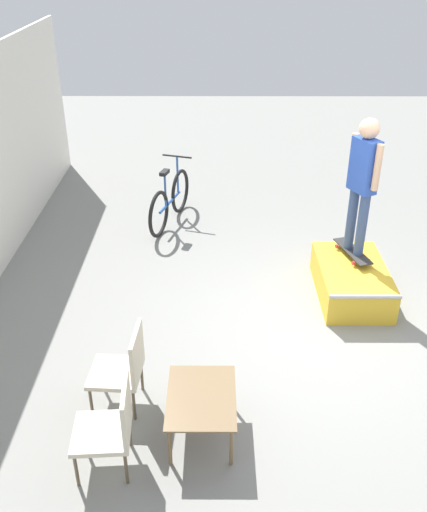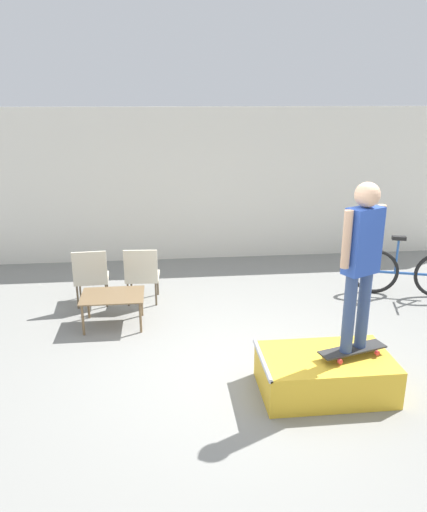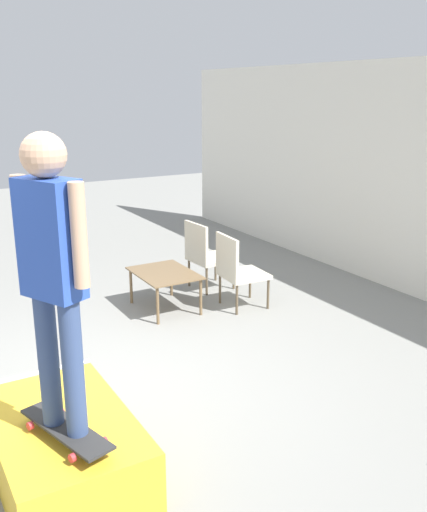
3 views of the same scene
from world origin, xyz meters
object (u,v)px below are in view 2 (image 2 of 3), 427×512
object	(u,v)px
patio_chair_right	(142,273)
bicycle	(407,272)
patio_chair_left	(91,275)
skate_ramp_box	(325,374)
person_skater	(362,254)
skateboard_on_ramp	(353,350)
coffee_table	(113,298)

from	to	relation	value
patio_chair_right	bicycle	world-z (taller)	bicycle
patio_chair_left	bicycle	bearing A→B (deg)	174.63
patio_chair_left	skate_ramp_box	bearing A→B (deg)	132.52
person_skater	patio_chair_left	distance (m)	4.40
skateboard_on_ramp	person_skater	world-z (taller)	person_skater
person_skater	bicycle	xyz separation A→B (m)	(1.97, 2.67, -1.23)
coffee_table	patio_chair_left	size ratio (longest dim) A/B	0.96
bicycle	coffee_table	bearing A→B (deg)	-155.21
skateboard_on_ramp	patio_chair_right	bearing A→B (deg)	114.09
patio_chair_right	coffee_table	bearing A→B (deg)	67.06
skateboard_on_ramp	patio_chair_left	distance (m)	4.26
skate_ramp_box	bicycle	size ratio (longest dim) A/B	0.86
skate_ramp_box	coffee_table	bearing A→B (deg)	141.54
skate_ramp_box	bicycle	world-z (taller)	bicycle
skate_ramp_box	patio_chair_left	xyz separation A→B (m)	(-2.90, 2.78, 0.28)
person_skater	skate_ramp_box	bearing A→B (deg)	146.32
skate_ramp_box	patio_chair_left	world-z (taller)	patio_chair_left
patio_chair_right	bicycle	distance (m)	4.36
coffee_table	patio_chair_left	xyz separation A→B (m)	(-0.40, 0.80, 0.09)
bicycle	person_skater	bearing A→B (deg)	-109.28
coffee_table	patio_chair_right	size ratio (longest dim) A/B	0.96
skateboard_on_ramp	bicycle	world-z (taller)	bicycle
skateboard_on_ramp	bicycle	distance (m)	3.32
skate_ramp_box	patio_chair_right	bearing A→B (deg)	127.10
bicycle	patio_chair_left	bearing A→B (deg)	-164.62
skate_ramp_box	patio_chair_right	world-z (taller)	patio_chair_right
patio_chair_left	patio_chair_right	distance (m)	0.80
person_skater	bicycle	size ratio (longest dim) A/B	1.08
person_skater	bicycle	distance (m)	3.54
skate_ramp_box	coffee_table	xyz separation A→B (m)	(-2.50, 1.99, 0.20)
skateboard_on_ramp	patio_chair_left	world-z (taller)	patio_chair_left
coffee_table	bicycle	world-z (taller)	bicycle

